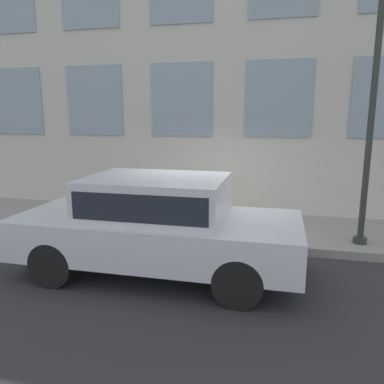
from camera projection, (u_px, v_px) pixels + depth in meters
The scene contains 7 objects.
ground_plane at pixel (209, 249), 7.63m from camera, with size 80.00×80.00×0.00m, color #2D2D30.
sidewalk at pixel (219, 227), 8.81m from camera, with size 2.53×60.00×0.17m.
building_facade at pixel (231, 5), 9.11m from camera, with size 0.33×40.00×10.62m.
fire_hydrant at pixel (201, 217), 8.06m from camera, with size 0.31×0.43×0.68m.
person at pixel (184, 196), 8.28m from camera, with size 0.31×0.20×1.26m.
parked_car_silver_near at pixel (157, 221), 6.28m from camera, with size 1.96×4.73×1.68m.
street_lamp at pixel (376, 65), 6.79m from camera, with size 0.36×0.36×5.47m.
Camera 1 is at (-7.13, -1.32, 2.66)m, focal length 35.00 mm.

